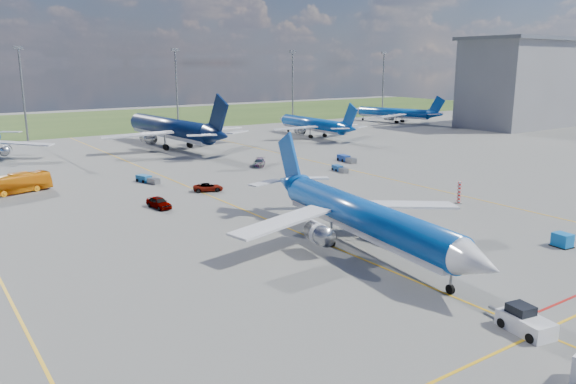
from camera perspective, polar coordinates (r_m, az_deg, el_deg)
ground at (r=56.59m, az=6.65°, el=-6.41°), size 400.00×400.00×0.00m
grass_strip at (r=194.09m, az=-24.12°, el=6.31°), size 400.00×80.00×0.01m
taxiway_lines at (r=78.69m, az=-6.65°, el=-0.86°), size 60.25×160.00×0.02m
floodlight_masts at (r=156.78m, az=-18.06°, el=10.09°), size 202.20×0.50×22.70m
terminal_building at (r=184.93m, az=22.98°, el=10.21°), size 42.00×22.00×26.00m
warning_post at (r=79.84m, az=17.00°, el=-0.04°), size 0.50×0.50×3.00m
bg_jet_n at (r=130.94m, az=-11.76°, el=4.48°), size 39.63×50.18×12.51m
bg_jet_ne at (r=146.90m, az=2.50°, el=5.64°), size 28.70×36.82×9.34m
bg_jet_ene at (r=185.79m, az=10.63°, el=6.97°), size 34.80×39.89×8.79m
main_airliner at (r=58.43m, az=7.57°, el=-5.80°), size 34.06×41.88×10.03m
pushback_tug at (r=44.25m, az=22.91°, el=-12.04°), size 2.67×5.56×1.85m
uld_container at (r=65.16m, az=26.10°, el=-4.41°), size 1.60×1.92×1.43m
apron_bus at (r=91.26m, az=-26.07°, el=0.75°), size 10.77×5.00×2.92m
service_car_a at (r=75.88m, az=-12.98°, el=-1.05°), size 2.34×4.61×1.51m
service_car_b at (r=84.46m, az=-8.12°, el=0.48°), size 4.87×3.49×1.23m
service_car_c at (r=104.19m, az=-2.96°, el=3.00°), size 4.58×5.02×1.41m
baggage_tug_w at (r=99.70m, az=5.26°, el=2.36°), size 1.84×4.31×0.94m
baggage_tug_c at (r=92.75m, az=-14.11°, el=1.26°), size 2.54×4.92×1.07m
baggage_tug_e at (r=109.66m, az=5.93°, el=3.37°), size 2.10×5.28×1.15m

